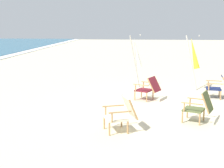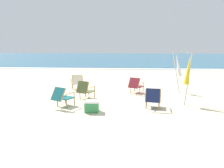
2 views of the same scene
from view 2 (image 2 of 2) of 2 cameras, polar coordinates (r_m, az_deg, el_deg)
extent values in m
plane|color=beige|center=(8.94, 3.72, -3.93)|extent=(80.00, 80.00, 0.00)
cube|color=#2D6684|center=(40.34, 3.65, 7.65)|extent=(80.00, 40.00, 0.10)
cube|color=white|center=(20.11, 3.67, 4.40)|extent=(80.00, 1.10, 0.06)
cube|color=#196066|center=(7.86, -13.09, -3.85)|extent=(0.68, 0.67, 0.04)
cube|color=#196066|center=(7.55, -15.15, -2.82)|extent=(0.58, 0.50, 0.46)
cylinder|color=#AD7F4C|center=(8.21, -13.18, -4.38)|extent=(0.04, 0.04, 0.32)
cylinder|color=#AD7F4C|center=(7.90, -10.73, -4.89)|extent=(0.04, 0.04, 0.32)
cylinder|color=#AD7F4C|center=(7.92, -15.35, -5.05)|extent=(0.04, 0.04, 0.32)
cylinder|color=#AD7F4C|center=(7.60, -12.90, -5.61)|extent=(0.04, 0.04, 0.32)
cube|color=#AD7F4C|center=(7.99, -14.70, -2.06)|extent=(0.28, 0.49, 0.02)
cylinder|color=#AD7F4C|center=(8.14, -13.72, -2.57)|extent=(0.04, 0.04, 0.22)
cube|color=#AD7F4C|center=(7.61, -11.75, -2.58)|extent=(0.28, 0.49, 0.02)
cylinder|color=#AD7F4C|center=(7.77, -10.78, -3.10)|extent=(0.04, 0.04, 0.22)
cylinder|color=#AD7F4C|center=(7.74, -16.46, -2.57)|extent=(0.18, 0.29, 0.46)
cylinder|color=#AD7F4C|center=(7.38, -13.77, -3.08)|extent=(0.18, 0.29, 0.46)
cube|color=#515B33|center=(8.80, -7.11, -2.08)|extent=(0.67, 0.65, 0.04)
cube|color=#515B33|center=(8.48, -8.41, -0.94)|extent=(0.54, 0.40, 0.50)
cylinder|color=#AD7F4C|center=(9.14, -7.56, -2.64)|extent=(0.04, 0.04, 0.32)
cylinder|color=#AD7F4C|center=(8.89, -5.06, -2.97)|extent=(0.04, 0.04, 0.32)
cylinder|color=#AD7F4C|center=(8.80, -9.14, -3.21)|extent=(0.04, 0.04, 0.32)
cylinder|color=#AD7F4C|center=(8.54, -6.58, -3.58)|extent=(0.04, 0.04, 0.32)
cube|color=#AD7F4C|center=(8.90, -8.72, -0.53)|extent=(0.24, 0.50, 0.02)
cylinder|color=#AD7F4C|center=(9.07, -8.01, -1.01)|extent=(0.04, 0.04, 0.22)
cube|color=#AD7F4C|center=(8.59, -5.67, -0.87)|extent=(0.24, 0.50, 0.02)
cylinder|color=#AD7F4C|center=(8.77, -5.00, -1.35)|extent=(0.04, 0.04, 0.22)
cylinder|color=#AD7F4C|center=(8.63, -9.80, -0.78)|extent=(0.13, 0.23, 0.50)
cylinder|color=#AD7F4C|center=(8.34, -6.98, -1.10)|extent=(0.13, 0.23, 0.50)
cube|color=maroon|center=(9.88, 7.18, -0.67)|extent=(0.68, 0.67, 0.04)
cube|color=maroon|center=(9.50, 6.31, 0.30)|extent=(0.57, 0.48, 0.47)
cylinder|color=#AD7F4C|center=(10.20, 6.45, -1.21)|extent=(0.04, 0.04, 0.32)
cylinder|color=#AD7F4C|center=(10.01, 8.89, -1.49)|extent=(0.04, 0.04, 0.32)
cylinder|color=#AD7F4C|center=(9.81, 5.40, -1.66)|extent=(0.04, 0.04, 0.32)
cylinder|color=#AD7F4C|center=(9.62, 7.91, -1.96)|extent=(0.04, 0.04, 0.32)
cube|color=#AD7F4C|center=(9.93, 5.69, 0.72)|extent=(0.28, 0.48, 0.02)
cylinder|color=#AD7F4C|center=(10.12, 6.14, 0.27)|extent=(0.04, 0.04, 0.22)
cube|color=#AD7F4C|center=(9.71, 8.67, 0.42)|extent=(0.28, 0.48, 0.02)
cylinder|color=#AD7F4C|center=(9.90, 9.07, -0.04)|extent=(0.04, 0.04, 0.22)
cylinder|color=#AD7F4C|center=(9.61, 4.94, 0.44)|extent=(0.17, 0.27, 0.47)
cylinder|color=#AD7F4C|center=(9.40, 7.72, 0.15)|extent=(0.17, 0.27, 0.47)
cube|color=#19234C|center=(7.66, 11.59, -4.17)|extent=(0.59, 0.55, 0.04)
cube|color=#19234C|center=(7.24, 11.60, -3.23)|extent=(0.53, 0.37, 0.46)
cylinder|color=#AD7F4C|center=(7.92, 9.87, -4.82)|extent=(0.04, 0.04, 0.32)
cylinder|color=#AD7F4C|center=(7.91, 13.27, -4.96)|extent=(0.04, 0.04, 0.32)
cylinder|color=#AD7F4C|center=(7.50, 9.72, -5.70)|extent=(0.04, 0.04, 0.32)
cylinder|color=#AD7F4C|center=(7.50, 13.31, -5.84)|extent=(0.04, 0.04, 0.32)
cube|color=#AD7F4C|center=(7.60, 9.53, -2.52)|extent=(0.12, 0.53, 0.02)
cylinder|color=#AD7F4C|center=(7.81, 9.58, -2.99)|extent=(0.04, 0.04, 0.22)
cube|color=#AD7F4C|center=(7.59, 13.76, -2.69)|extent=(0.12, 0.53, 0.02)
cylinder|color=#AD7F4C|center=(7.80, 13.70, -3.16)|extent=(0.04, 0.04, 0.22)
cylinder|color=#AD7F4C|center=(7.25, 9.58, -3.15)|extent=(0.09, 0.31, 0.46)
cylinder|color=#AD7F4C|center=(7.25, 13.62, -3.31)|extent=(0.09, 0.31, 0.46)
cube|color=beige|center=(10.83, -10.03, 0.27)|extent=(0.66, 0.63, 0.04)
cube|color=beige|center=(10.45, -9.83, 1.23)|extent=(0.55, 0.40, 0.49)
cylinder|color=#AD7F4C|center=(11.05, -11.35, -0.42)|extent=(0.04, 0.04, 0.32)
cylinder|color=#AD7F4C|center=(11.10, -8.95, -0.28)|extent=(0.04, 0.04, 0.32)
cylinder|color=#AD7F4C|center=(10.62, -11.10, -0.85)|extent=(0.04, 0.04, 0.32)
cylinder|color=#AD7F4C|center=(10.68, -8.61, -0.71)|extent=(0.04, 0.04, 0.32)
cube|color=#AD7F4C|center=(10.74, -11.54, 1.32)|extent=(0.22, 0.51, 0.02)
cylinder|color=#AD7F4C|center=(10.95, -11.62, 0.91)|extent=(0.04, 0.04, 0.22)
cube|color=#AD7F4C|center=(10.81, -8.58, 1.48)|extent=(0.22, 0.51, 0.02)
cylinder|color=#AD7F4C|center=(11.01, -8.72, 1.07)|extent=(0.04, 0.04, 0.22)
cylinder|color=#AD7F4C|center=(10.43, -11.22, 1.15)|extent=(0.12, 0.24, 0.49)
cylinder|color=#AD7F4C|center=(10.49, -8.45, 1.30)|extent=(0.12, 0.24, 0.49)
cylinder|color=#B7B2A8|center=(10.41, 17.81, 3.38)|extent=(0.40, 0.44, 2.05)
cone|color=white|center=(10.32, 18.34, 5.29)|extent=(0.50, 0.51, 1.17)
sphere|color=#B7B2A8|center=(10.19, 19.35, 8.90)|extent=(0.06, 0.06, 0.06)
cylinder|color=#B7B2A8|center=(8.35, 20.97, 1.46)|extent=(0.35, 0.48, 2.05)
cone|color=yellow|center=(8.22, 20.95, 3.83)|extent=(0.46, 0.53, 1.17)
sphere|color=#B7B2A8|center=(8.02, 20.90, 8.43)|extent=(0.06, 0.06, 0.06)
cube|color=#338C4C|center=(7.06, -5.74, -6.57)|extent=(0.48, 0.34, 0.34)
cube|color=white|center=(7.00, -5.77, -5.00)|extent=(0.49, 0.35, 0.06)
camera|label=1|loc=(13.61, -40.91, 9.04)|focal=50.00mm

